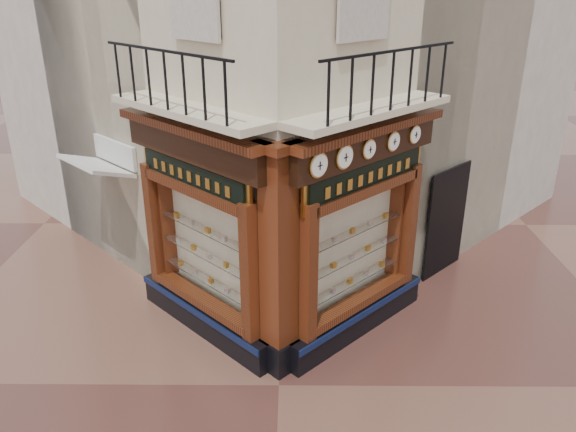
{
  "coord_description": "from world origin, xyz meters",
  "views": [
    {
      "loc": [
        0.21,
        -7.36,
        6.15
      ],
      "look_at": [
        0.13,
        2.0,
        2.17
      ],
      "focal_mm": 35.0,
      "sensor_mm": 36.0,
      "label": 1
    }
  ],
  "objects_px": {
    "clock_e": "(415,135)",
    "signboard_right": "(367,176)",
    "clock_a": "(318,165)",
    "corner_pilaster": "(279,266)",
    "signboard_left": "(192,176)",
    "clock_b": "(344,157)",
    "awning": "(112,276)",
    "clock_c": "(369,149)",
    "clock_d": "(393,141)"
  },
  "relations": [
    {
      "from": "corner_pilaster",
      "to": "signboard_right",
      "type": "height_order",
      "value": "corner_pilaster"
    },
    {
      "from": "clock_c",
      "to": "corner_pilaster",
      "type": "bearing_deg",
      "value": 165.07
    },
    {
      "from": "corner_pilaster",
      "to": "clock_d",
      "type": "distance_m",
      "value": 2.84
    },
    {
      "from": "clock_e",
      "to": "awning",
      "type": "bearing_deg",
      "value": 122.43
    },
    {
      "from": "clock_e",
      "to": "signboard_right",
      "type": "xyz_separation_m",
      "value": [
        -0.89,
        -0.73,
        -0.52
      ]
    },
    {
      "from": "signboard_left",
      "to": "awning",
      "type": "bearing_deg",
      "value": 3.32
    },
    {
      "from": "clock_e",
      "to": "clock_a",
      "type": "bearing_deg",
      "value": -180.0
    },
    {
      "from": "clock_b",
      "to": "clock_d",
      "type": "xyz_separation_m",
      "value": [
        0.89,
        0.89,
        0.0
      ]
    },
    {
      "from": "clock_b",
      "to": "signboard_left",
      "type": "relative_size",
      "value": 0.18
    },
    {
      "from": "clock_a",
      "to": "signboard_left",
      "type": "relative_size",
      "value": 0.18
    },
    {
      "from": "clock_d",
      "to": "clock_e",
      "type": "height_order",
      "value": "clock_d"
    },
    {
      "from": "corner_pilaster",
      "to": "signboard_left",
      "type": "height_order",
      "value": "corner_pilaster"
    },
    {
      "from": "clock_b",
      "to": "signboard_right",
      "type": "bearing_deg",
      "value": 8.32
    },
    {
      "from": "corner_pilaster",
      "to": "clock_d",
      "type": "bearing_deg",
      "value": -10.7
    },
    {
      "from": "clock_e",
      "to": "awning",
      "type": "height_order",
      "value": "clock_e"
    },
    {
      "from": "clock_c",
      "to": "signboard_right",
      "type": "height_order",
      "value": "clock_c"
    },
    {
      "from": "clock_b",
      "to": "signboard_right",
      "type": "distance_m",
      "value": 0.92
    },
    {
      "from": "clock_c",
      "to": "signboard_left",
      "type": "height_order",
      "value": "clock_c"
    },
    {
      "from": "awning",
      "to": "clock_a",
      "type": "bearing_deg",
      "value": -170.37
    },
    {
      "from": "corner_pilaster",
      "to": "clock_d",
      "type": "xyz_separation_m",
      "value": [
        1.9,
        1.3,
        1.67
      ]
    },
    {
      "from": "clock_b",
      "to": "signboard_right",
      "type": "height_order",
      "value": "clock_b"
    },
    {
      "from": "clock_c",
      "to": "signboard_left",
      "type": "relative_size",
      "value": 0.16
    },
    {
      "from": "clock_d",
      "to": "awning",
      "type": "xyz_separation_m",
      "value": [
        -5.73,
        1.83,
        -3.62
      ]
    },
    {
      "from": "clock_a",
      "to": "clock_b",
      "type": "relative_size",
      "value": 0.99
    },
    {
      "from": "corner_pilaster",
      "to": "signboard_left",
      "type": "relative_size",
      "value": 1.87
    },
    {
      "from": "clock_b",
      "to": "signboard_left",
      "type": "xyz_separation_m",
      "value": [
        -2.47,
        0.61,
        -0.52
      ]
    },
    {
      "from": "clock_d",
      "to": "signboard_left",
      "type": "relative_size",
      "value": 0.16
    },
    {
      "from": "signboard_left",
      "to": "clock_b",
      "type": "bearing_deg",
      "value": -148.95
    },
    {
      "from": "clock_c",
      "to": "signboard_right",
      "type": "relative_size",
      "value": 0.15
    },
    {
      "from": "corner_pilaster",
      "to": "clock_b",
      "type": "bearing_deg",
      "value": -23.24
    },
    {
      "from": "clock_a",
      "to": "signboard_left",
      "type": "height_order",
      "value": "clock_a"
    },
    {
      "from": "clock_b",
      "to": "clock_c",
      "type": "relative_size",
      "value": 1.19
    },
    {
      "from": "corner_pilaster",
      "to": "awning",
      "type": "relative_size",
      "value": 2.48
    },
    {
      "from": "corner_pilaster",
      "to": "awning",
      "type": "height_order",
      "value": "corner_pilaster"
    },
    {
      "from": "clock_e",
      "to": "clock_d",
      "type": "bearing_deg",
      "value": -180.0
    },
    {
      "from": "awning",
      "to": "clock_e",
      "type": "bearing_deg",
      "value": -147.57
    },
    {
      "from": "clock_d",
      "to": "clock_c",
      "type": "bearing_deg",
      "value": 180.0
    },
    {
      "from": "corner_pilaster",
      "to": "clock_a",
      "type": "xyz_separation_m",
      "value": [
        0.59,
        -0.01,
        1.67
      ]
    },
    {
      "from": "signboard_right",
      "to": "corner_pilaster",
      "type": "bearing_deg",
      "value": 169.75
    },
    {
      "from": "signboard_right",
      "to": "clock_a",
      "type": "bearing_deg",
      "value": -175.29
    },
    {
      "from": "clock_d",
      "to": "clock_e",
      "type": "relative_size",
      "value": 1.04
    },
    {
      "from": "clock_a",
      "to": "awning",
      "type": "distance_m",
      "value": 6.52
    },
    {
      "from": "clock_a",
      "to": "clock_c",
      "type": "xyz_separation_m",
      "value": [
        0.84,
        0.84,
        0.0
      ]
    },
    {
      "from": "clock_c",
      "to": "clock_e",
      "type": "distance_m",
      "value": 1.29
    },
    {
      "from": "corner_pilaster",
      "to": "clock_e",
      "type": "relative_size",
      "value": 12.06
    },
    {
      "from": "clock_e",
      "to": "awning",
      "type": "xyz_separation_m",
      "value": [
        -6.18,
        1.38,
        -3.62
      ]
    },
    {
      "from": "signboard_right",
      "to": "clock_e",
      "type": "bearing_deg",
      "value": -5.51
    },
    {
      "from": "signboard_right",
      "to": "clock_d",
      "type": "bearing_deg",
      "value": -12.24
    },
    {
      "from": "corner_pilaster",
      "to": "clock_d",
      "type": "height_order",
      "value": "corner_pilaster"
    },
    {
      "from": "clock_e",
      "to": "signboard_right",
      "type": "bearing_deg",
      "value": 174.49
    }
  ]
}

